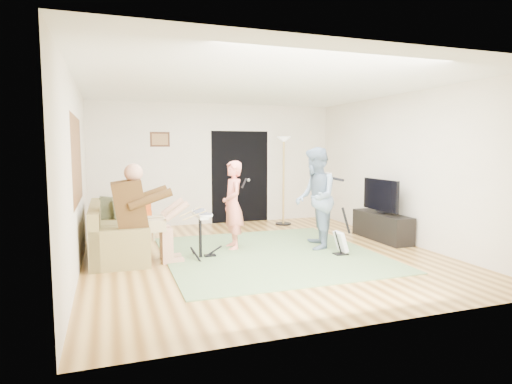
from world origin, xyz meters
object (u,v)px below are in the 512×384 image
at_px(drum_kit, 200,237).
at_px(singer, 233,205).
at_px(television, 381,195).
at_px(guitarist, 315,198).
at_px(torchiere_lamp, 284,165).
at_px(sofa, 113,238).
at_px(guitar_spare, 341,242).
at_px(dining_chair, 143,224).
at_px(tv_cabinet, 382,226).

distance_m(drum_kit, singer, 0.89).
xyz_separation_m(drum_kit, television, (3.45, 0.21, 0.52)).
relative_size(guitarist, torchiere_lamp, 0.88).
distance_m(drum_kit, television, 3.50).
relative_size(sofa, guitar_spare, 2.62).
relative_size(torchiere_lamp, dining_chair, 2.25).
bearing_deg(dining_chair, guitarist, -37.10).
bearing_deg(guitarist, drum_kit, -68.59).
bearing_deg(television, guitarist, -172.18).
distance_m(guitar_spare, tv_cabinet, 1.54).
bearing_deg(tv_cabinet, guitar_spare, -149.58).
bearing_deg(dining_chair, singer, -47.16).
height_order(guitarist, torchiere_lamp, torchiere_lamp).
height_order(guitarist, guitar_spare, guitarist).
bearing_deg(guitarist, guitar_spare, 37.99).
height_order(sofa, singer, singer).
relative_size(drum_kit, tv_cabinet, 0.54).
xyz_separation_m(guitar_spare, torchiere_lamp, (0.19, 2.85, 1.12)).
bearing_deg(dining_chair, drum_kit, -72.13).
bearing_deg(torchiere_lamp, guitar_spare, -93.78).
relative_size(dining_chair, tv_cabinet, 0.62).
bearing_deg(television, drum_kit, -176.48).
xyz_separation_m(drum_kit, guitarist, (2.00, 0.01, 0.54)).
relative_size(sofa, television, 2.04).
xyz_separation_m(singer, guitar_spare, (1.52, -1.00, -0.53)).
distance_m(singer, dining_chair, 1.89).
distance_m(sofa, torchiere_lamp, 4.14).
relative_size(guitar_spare, tv_cabinet, 0.56).
bearing_deg(singer, sofa, -94.35).
xyz_separation_m(sofa, dining_chair, (0.55, 0.99, 0.04)).
distance_m(singer, guitarist, 1.41).
bearing_deg(guitar_spare, drum_kit, 165.41).
xyz_separation_m(tv_cabinet, television, (-0.05, 0.00, 0.60)).
bearing_deg(guitar_spare, dining_chair, 142.88).
bearing_deg(guitarist, television, 118.86).
bearing_deg(sofa, torchiere_lamp, 24.09).
relative_size(guitarist, guitar_spare, 2.23).
height_order(sofa, dining_chair, dining_chair).
bearing_deg(tv_cabinet, sofa, 174.78).
relative_size(singer, television, 1.50).
relative_size(sofa, torchiere_lamp, 1.04).
height_order(torchiere_lamp, dining_chair, torchiere_lamp).
height_order(drum_kit, tv_cabinet, drum_kit).
relative_size(drum_kit, singer, 0.50).
distance_m(tv_cabinet, television, 0.60).
distance_m(drum_kit, guitarist, 2.07).
xyz_separation_m(torchiere_lamp, television, (1.09, -2.07, -0.50)).
bearing_deg(torchiere_lamp, sofa, -155.91).
distance_m(guitarist, television, 1.47).
bearing_deg(dining_chair, torchiere_lamp, 5.36).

